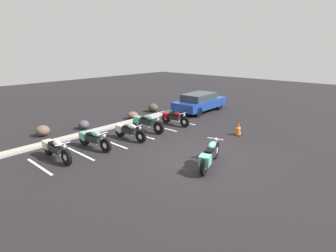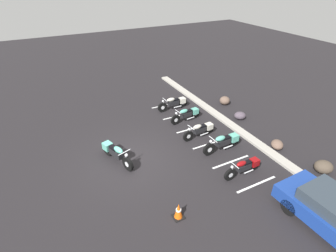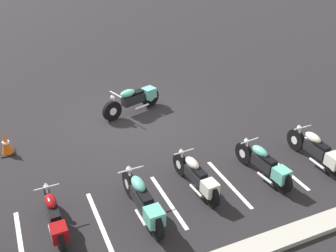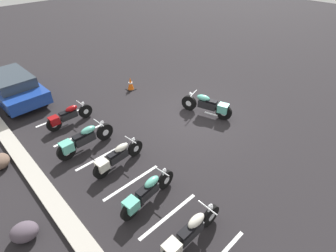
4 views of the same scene
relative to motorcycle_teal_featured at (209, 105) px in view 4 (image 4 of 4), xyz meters
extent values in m
plane|color=black|center=(0.25, 0.59, -0.48)|extent=(60.00, 60.00, 0.00)
cylinder|color=black|center=(0.88, 0.28, -0.14)|extent=(0.69, 0.33, 0.68)
cylinder|color=silver|center=(0.88, 0.28, -0.14)|extent=(0.29, 0.20, 0.26)
cylinder|color=black|center=(-0.65, -0.21, -0.14)|extent=(0.69, 0.33, 0.68)
cylinder|color=silver|center=(-0.65, -0.21, -0.14)|extent=(0.29, 0.20, 0.26)
cube|color=black|center=(0.06, 0.02, 0.02)|extent=(0.84, 0.52, 0.31)
ellipsoid|color=#59B29E|center=(0.26, 0.08, 0.30)|extent=(0.63, 0.43, 0.25)
cube|color=black|center=(-0.10, -0.03, 0.23)|extent=(0.51, 0.38, 0.08)
cube|color=#59B29E|center=(-0.60, -0.19, 0.05)|extent=(0.51, 0.48, 0.35)
cylinder|color=silver|center=(0.76, 0.24, 0.13)|extent=(0.28, 0.14, 0.55)
cylinder|color=silver|center=(0.70, 0.22, 0.40)|extent=(0.23, 0.62, 0.04)
sphere|color=silver|center=(0.83, 0.26, 0.32)|extent=(0.14, 0.14, 0.14)
cylinder|color=silver|center=(-0.23, 0.08, -0.29)|extent=(0.56, 0.24, 0.07)
cylinder|color=black|center=(-3.44, 4.13, -0.16)|extent=(0.12, 0.63, 0.63)
cylinder|color=silver|center=(-3.44, 4.13, -0.16)|extent=(0.12, 0.24, 0.24)
cube|color=black|center=(-3.45, 4.92, -0.02)|extent=(0.28, 0.73, 0.29)
ellipsoid|color=beige|center=(-3.45, 4.73, 0.24)|extent=(0.26, 0.54, 0.23)
cube|color=black|center=(-3.46, 5.08, 0.17)|extent=(0.24, 0.42, 0.08)
cube|color=beige|center=(-3.46, 5.57, 0.01)|extent=(0.35, 0.39, 0.33)
cylinder|color=silver|center=(-3.44, 4.24, 0.09)|extent=(0.06, 0.25, 0.51)
cylinder|color=silver|center=(-3.45, 4.30, 0.33)|extent=(0.59, 0.04, 0.03)
sphere|color=silver|center=(-3.44, 4.18, 0.26)|extent=(0.13, 0.13, 0.13)
cylinder|color=silver|center=(-3.32, 5.16, -0.31)|extent=(0.07, 0.53, 0.07)
cylinder|color=black|center=(-1.69, 4.11, -0.17)|extent=(0.17, 0.62, 0.62)
cylinder|color=silver|center=(-1.69, 4.11, -0.17)|extent=(0.14, 0.25, 0.23)
cylinder|color=black|center=(-1.84, 5.55, -0.17)|extent=(0.17, 0.62, 0.62)
cylinder|color=silver|center=(-1.84, 5.55, -0.17)|extent=(0.14, 0.25, 0.23)
cube|color=black|center=(-1.77, 4.88, -0.03)|extent=(0.33, 0.73, 0.28)
ellipsoid|color=#59B29E|center=(-1.75, 4.69, 0.22)|extent=(0.30, 0.55, 0.22)
cube|color=black|center=(-1.79, 5.04, 0.16)|extent=(0.27, 0.43, 0.07)
cube|color=#59B29E|center=(-1.84, 5.50, 0.00)|extent=(0.37, 0.41, 0.32)
cylinder|color=silver|center=(-1.70, 4.22, 0.07)|extent=(0.08, 0.25, 0.50)
cylinder|color=silver|center=(-1.71, 4.28, 0.31)|extent=(0.58, 0.09, 0.03)
sphere|color=silver|center=(-1.70, 4.16, 0.24)|extent=(0.13, 0.13, 0.13)
cylinder|color=silver|center=(-1.66, 5.12, -0.31)|extent=(0.12, 0.52, 0.07)
cylinder|color=black|center=(0.12, 3.87, -0.18)|extent=(0.16, 0.61, 0.61)
cylinder|color=silver|center=(0.12, 3.87, -0.18)|extent=(0.13, 0.24, 0.23)
cylinder|color=black|center=(0.00, 5.29, -0.18)|extent=(0.16, 0.61, 0.61)
cylinder|color=silver|center=(0.00, 5.29, -0.18)|extent=(0.13, 0.24, 0.23)
cube|color=black|center=(0.06, 4.63, -0.04)|extent=(0.31, 0.72, 0.28)
ellipsoid|color=beige|center=(0.07, 4.45, 0.21)|extent=(0.28, 0.53, 0.22)
cube|color=black|center=(0.04, 4.78, 0.14)|extent=(0.25, 0.42, 0.07)
cube|color=beige|center=(0.01, 5.25, -0.01)|extent=(0.36, 0.39, 0.31)
cylinder|color=silver|center=(0.11, 3.98, 0.06)|extent=(0.07, 0.24, 0.49)
cylinder|color=silver|center=(0.10, 4.04, 0.30)|extent=(0.57, 0.08, 0.03)
sphere|color=silver|center=(0.11, 3.92, 0.23)|extent=(0.13, 0.13, 0.13)
cylinder|color=silver|center=(0.17, 4.87, -0.31)|extent=(0.10, 0.51, 0.06)
cylinder|color=black|center=(1.62, 4.15, -0.15)|extent=(0.14, 0.67, 0.67)
cylinder|color=silver|center=(1.62, 4.15, -0.15)|extent=(0.14, 0.26, 0.25)
cylinder|color=black|center=(1.57, 5.71, -0.15)|extent=(0.14, 0.67, 0.67)
cylinder|color=silver|center=(1.57, 5.71, -0.15)|extent=(0.14, 0.26, 0.25)
cube|color=black|center=(1.59, 4.98, 0.00)|extent=(0.31, 0.78, 0.30)
ellipsoid|color=#59B29E|center=(1.60, 4.78, 0.28)|extent=(0.28, 0.57, 0.24)
cube|color=black|center=(1.59, 5.15, 0.21)|extent=(0.26, 0.45, 0.08)
cube|color=#59B29E|center=(1.57, 5.66, 0.04)|extent=(0.38, 0.42, 0.34)
cylinder|color=silver|center=(1.61, 4.27, 0.12)|extent=(0.07, 0.27, 0.54)
cylinder|color=silver|center=(1.61, 4.33, 0.38)|extent=(0.63, 0.06, 0.04)
sphere|color=silver|center=(1.62, 4.20, 0.30)|extent=(0.14, 0.14, 0.14)
cylinder|color=silver|center=(1.72, 5.24, -0.30)|extent=(0.09, 0.56, 0.07)
cylinder|color=black|center=(3.50, 3.92, -0.18)|extent=(0.12, 0.59, 0.59)
cylinder|color=silver|center=(3.50, 3.92, -0.18)|extent=(0.12, 0.23, 0.22)
cylinder|color=black|center=(3.47, 5.31, -0.18)|extent=(0.12, 0.59, 0.59)
cylinder|color=silver|center=(3.47, 5.31, -0.18)|extent=(0.12, 0.23, 0.22)
cube|color=black|center=(3.48, 4.66, -0.05)|extent=(0.26, 0.69, 0.27)
ellipsoid|color=maroon|center=(3.48, 4.48, 0.19)|extent=(0.24, 0.51, 0.22)
cube|color=black|center=(3.48, 4.82, 0.13)|extent=(0.22, 0.40, 0.07)
cube|color=maroon|center=(3.47, 5.27, -0.02)|extent=(0.33, 0.36, 0.30)
cylinder|color=silver|center=(3.49, 4.03, 0.05)|extent=(0.06, 0.24, 0.48)
cylinder|color=silver|center=(3.49, 4.09, 0.28)|extent=(0.56, 0.04, 0.03)
sphere|color=silver|center=(3.49, 3.97, 0.21)|extent=(0.13, 0.13, 0.13)
cylinder|color=silver|center=(3.60, 4.89, -0.32)|extent=(0.07, 0.49, 0.06)
cylinder|color=black|center=(8.66, 4.80, -0.16)|extent=(0.65, 0.24, 0.64)
cylinder|color=black|center=(5.87, 6.30, -0.16)|extent=(0.65, 0.24, 0.64)
cylinder|color=black|center=(5.91, 4.72, -0.16)|extent=(0.65, 0.24, 0.64)
cube|color=navy|center=(7.27, 5.55, 0.08)|extent=(4.35, 1.93, 0.55)
cube|color=#2D3842|center=(7.12, 5.55, 0.58)|extent=(2.45, 1.58, 0.45)
cube|color=#A8A399|center=(0.25, 6.91, -0.42)|extent=(18.00, 0.50, 0.12)
ellipsoid|color=brown|center=(2.75, 7.51, -0.25)|extent=(0.87, 0.82, 0.46)
ellipsoid|color=#4C414C|center=(-0.47, 7.86, -0.25)|extent=(0.83, 0.87, 0.47)
cube|color=black|center=(4.21, 1.01, -0.46)|extent=(0.40, 0.40, 0.03)
cone|color=#EA590F|center=(4.21, 1.01, -0.14)|extent=(0.32, 0.32, 0.67)
cylinder|color=white|center=(4.21, 1.01, -0.11)|extent=(0.20, 0.20, 0.06)
cube|color=white|center=(-2.53, 4.77, -0.48)|extent=(0.10, 2.10, 0.00)
cube|color=white|center=(-0.83, 4.77, -0.48)|extent=(0.10, 2.10, 0.00)
cube|color=white|center=(0.86, 4.77, -0.48)|extent=(0.10, 2.10, 0.00)
cube|color=white|center=(2.55, 4.77, -0.48)|extent=(0.10, 2.10, 0.00)
cube|color=white|center=(4.25, 4.77, -0.48)|extent=(0.10, 2.10, 0.00)
camera|label=1|loc=(-7.70, -4.81, 3.76)|focal=28.00mm
camera|label=2|loc=(9.82, -2.31, 7.33)|focal=28.00mm
camera|label=3|loc=(3.82, 11.49, 5.69)|focal=42.00mm
camera|label=4|loc=(-5.74, 7.84, 5.80)|focal=28.00mm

